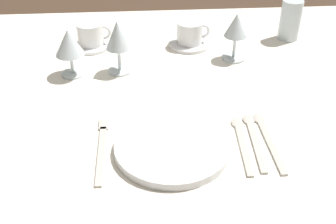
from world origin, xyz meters
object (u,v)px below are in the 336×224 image
Objects in this scene: spoon_tea at (266,134)px; drink_tumbler at (290,22)px; coffee_cup_right at (91,34)px; spoon_soup at (241,138)px; wine_glass_left at (69,44)px; coffee_cup_far at (190,32)px; wine_glass_right at (236,28)px; fork_outer at (102,147)px; dinner_plate at (172,148)px; spoon_dessert at (253,135)px; wine_glass_centre at (118,38)px.

drink_tumbler is at bearing 68.17° from spoon_tea.
coffee_cup_right is at bearing 130.87° from spoon_tea.
spoon_soup is 0.52m from wine_glass_left.
drink_tumbler reaches higher than coffee_cup_right.
spoon_soup is at bearing -83.08° from coffee_cup_far.
spoon_soup is 0.49m from coffee_cup_far.
wine_glass_right is (0.06, 0.39, 0.09)m from spoon_soup.
wine_glass_left reaches higher than coffee_cup_far.
coffee_cup_right reaches higher than spoon_tea.
fork_outer is 0.31m from spoon_soup.
dinner_plate is 0.57m from coffee_cup_right.
coffee_cup_right is at bearing -178.36° from drink_tumbler.
coffee_cup_right is (-0.39, 0.49, 0.04)m from spoon_dessert.
spoon_soup is 0.62m from coffee_cup_right.
wine_glass_left is at bearing -163.83° from drink_tumbler.
fork_outer is at bearing -95.51° from wine_glass_centre.
dinner_plate is 0.44m from wine_glass_left.
spoon_soup is 2.00× the size of coffee_cup_far.
coffee_cup_far is at bearing 63.37° from fork_outer.
coffee_cup_right reaches higher than dinner_plate.
wine_glass_right is (0.33, 0.06, -0.01)m from wine_glass_centre.
spoon_tea is (0.22, 0.04, -0.01)m from dinner_plate.
dinner_plate is 0.19m from spoon_dessert.
drink_tumbler is (0.32, 0.03, 0.01)m from coffee_cup_far.
wine_glass_centre is at bearing -170.54° from wine_glass_right.
wine_glass_centre is 0.57m from drink_tumbler.
spoon_soup is 0.03m from spoon_dessert.
fork_outer is at bearing -116.63° from coffee_cup_far.
spoon_dessert is 1.49× the size of wine_glass_right.
fork_outer is at bearing -177.99° from spoon_soup.
coffee_cup_far is 0.32m from drink_tumbler.
wine_glass_right reaches higher than coffee_cup_far.
fork_outer is 1.62× the size of wine_glass_right.
spoon_tea is 2.12× the size of coffee_cup_far.
drink_tumbler is (0.57, 0.53, 0.05)m from fork_outer.
coffee_cup_far is 0.81× the size of drink_tumbler.
wine_glass_left reaches higher than spoon_soup.
coffee_cup_right is at bearing 96.41° from fork_outer.
spoon_dessert is 1.64× the size of drink_tumbler.
fork_outer is 2.21× the size of coffee_cup_far.
spoon_tea is 0.55m from drink_tumbler.
wine_glass_centre reaches higher than dinner_plate.
dinner_plate is 2.41× the size of coffee_cup_far.
wine_glass_centre reaches higher than spoon_soup.
drink_tumbler is at bearing 52.60° from dinner_plate.
wine_glass_left is at bearing 144.28° from spoon_dessert.
dinner_plate is at bearing -8.29° from fork_outer.
drink_tumbler reaches higher than fork_outer.
drink_tumbler is at bearing 1.64° from coffee_cup_right.
spoon_soup is at bearing 2.01° from fork_outer.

